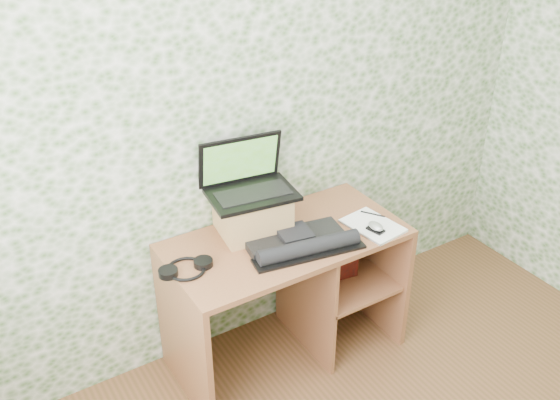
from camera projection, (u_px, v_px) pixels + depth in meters
wall_back at (253, 114)px, 3.03m from camera, size 3.50×0.00×3.50m
desk at (295, 274)px, 3.27m from camera, size 1.20×0.60×0.75m
riser at (252, 214)px, 3.09m from camera, size 0.36×0.32×0.20m
laptop at (247, 181)px, 3.04m from camera, size 0.45×0.35×0.28m
keyboard at (301, 242)px, 3.00m from camera, size 0.57×0.36×0.08m
headphones at (186, 268)px, 2.84m from camera, size 0.26×0.20×0.03m
notepad at (373, 226)px, 3.17m from camera, size 0.24×0.32×0.01m
mouse at (376, 228)px, 3.11m from camera, size 0.08×0.10×0.03m
pen at (373, 214)px, 3.24m from camera, size 0.08×0.11×0.01m
red_box at (332, 252)px, 3.31m from camera, size 0.29×0.13×0.33m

